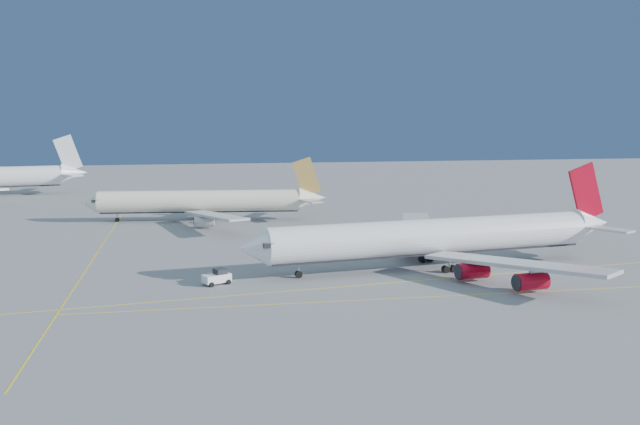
# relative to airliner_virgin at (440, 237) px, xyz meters

# --- Properties ---
(ground) EXTENTS (500.00, 500.00, 0.00)m
(ground) POSITION_rel_airliner_virgin_xyz_m (-17.37, -4.20, -5.04)
(ground) COLOR slate
(ground) RESTS_ON ground
(taxiway_lines) EXTENTS (118.86, 140.00, 0.02)m
(taxiway_lines) POSITION_rel_airliner_virgin_xyz_m (-32.09, 2.14, -5.03)
(taxiway_lines) COLOR yellow
(taxiway_lines) RESTS_ON ground
(airliner_virgin) EXTENTS (67.60, 60.19, 16.70)m
(airliner_virgin) POSITION_rel_airliner_virgin_xyz_m (0.00, 0.00, 0.00)
(airliner_virgin) COLOR white
(airliner_virgin) RESTS_ON ground
(airliner_etihad) EXTENTS (57.28, 52.71, 14.94)m
(airliner_etihad) POSITION_rel_airliner_virgin_xyz_m (-37.00, 58.18, -0.49)
(airliner_etihad) COLOR silver
(airliner_etihad) RESTS_ON ground
(pushback_tug) EXTENTS (4.54, 3.82, 2.28)m
(pushback_tug) POSITION_rel_airliner_virgin_xyz_m (-36.71, -5.41, -3.98)
(pushback_tug) COLOR white
(pushback_tug) RESTS_ON ground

